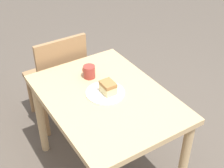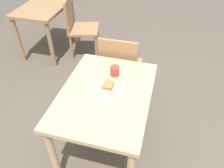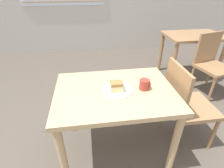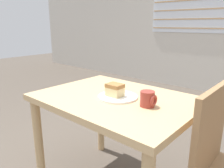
{
  "view_description": "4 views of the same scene",
  "coord_description": "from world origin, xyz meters",
  "px_view_note": "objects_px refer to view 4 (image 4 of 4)",
  "views": [
    {
      "loc": [
        -1.3,
        0.93,
        1.92
      ],
      "look_at": [
        0.06,
        0.07,
        0.79
      ],
      "focal_mm": 50.0,
      "sensor_mm": 36.0,
      "label": 1
    },
    {
      "loc": [
        -1.2,
        -0.28,
        1.92
      ],
      "look_at": [
        0.11,
        0.08,
        0.77
      ],
      "focal_mm": 35.0,
      "sensor_mm": 36.0,
      "label": 2
    },
    {
      "loc": [
        -0.14,
        -1.08,
        1.52
      ],
      "look_at": [
        0.03,
        0.12,
        0.78
      ],
      "focal_mm": 28.0,
      "sensor_mm": 36.0,
      "label": 3
    },
    {
      "loc": [
        0.92,
        -0.9,
        1.16
      ],
      "look_at": [
        0.03,
        0.11,
        0.79
      ],
      "focal_mm": 35.0,
      "sensor_mm": 36.0,
      "label": 4
    }
  ],
  "objects_px": {
    "dining_table_near": "(116,112)",
    "cake_slice": "(115,90)",
    "plate": "(118,97)",
    "coffee_mug": "(148,99)"
  },
  "relations": [
    {
      "from": "cake_slice",
      "to": "dining_table_near",
      "type": "bearing_deg",
      "value": 112.92
    },
    {
      "from": "dining_table_near",
      "to": "plate",
      "type": "distance_m",
      "value": 0.12
    },
    {
      "from": "dining_table_near",
      "to": "coffee_mug",
      "type": "relative_size",
      "value": 11.21
    },
    {
      "from": "plate",
      "to": "cake_slice",
      "type": "distance_m",
      "value": 0.05
    },
    {
      "from": "dining_table_near",
      "to": "plate",
      "type": "height_order",
      "value": "plate"
    },
    {
      "from": "dining_table_near",
      "to": "cake_slice",
      "type": "xyz_separation_m",
      "value": [
        0.01,
        -0.02,
        0.16
      ]
    },
    {
      "from": "dining_table_near",
      "to": "cake_slice",
      "type": "distance_m",
      "value": 0.16
    },
    {
      "from": "plate",
      "to": "coffee_mug",
      "type": "relative_size",
      "value": 2.82
    },
    {
      "from": "plate",
      "to": "cake_slice",
      "type": "relative_size",
      "value": 2.49
    },
    {
      "from": "plate",
      "to": "coffee_mug",
      "type": "xyz_separation_m",
      "value": [
        0.22,
        -0.01,
        0.04
      ]
    }
  ]
}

